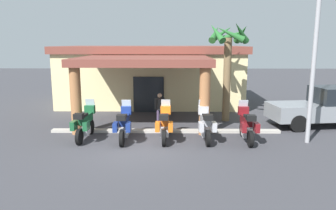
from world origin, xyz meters
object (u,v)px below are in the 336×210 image
Objects in this scene: palm_tree_near_portico at (228,50)px; motorcycle_silver at (205,124)px; roadside_sign at (317,21)px; motorcycle_blue at (124,125)px; motorcycle_orange at (165,124)px; pickup_truck_gray at (325,108)px; motorcycle_maroon at (247,125)px; pedestrian at (160,107)px; motel_building at (152,74)px; motorcycle_green at (85,123)px.

motorcycle_silver is at bearing -111.82° from palm_tree_near_portico.
motorcycle_blue is at bearing 179.09° from roadside_sign.
pickup_truck_gray is at bearing -70.85° from motorcycle_orange.
motorcycle_blue and motorcycle_orange have the same top height.
motorcycle_blue is 5.09m from motorcycle_maroon.
motorcycle_silver is 3.25m from pedestrian.
motorcycle_silver is at bearing -89.27° from motorcycle_blue.
pedestrian is 0.22× the size of roadside_sign.
palm_tree_near_portico reaches higher than pedestrian.
motorcycle_blue is 3.40m from motorcycle_silver.
motorcycle_silver is (2.76, -8.33, -1.29)m from motel_building.
motel_building is at bearing -4.96° from motorcycle_blue.
motorcycle_green is 6.79m from motorcycle_maroon.
roadside_sign is at bearing -91.56° from motorcycle_maroon.
palm_tree_near_portico is (-0.26, 3.69, 3.01)m from motorcycle_maroon.
motorcycle_blue is 2.98m from pedestrian.
motorcycle_orange is at bearing 88.33° from motorcycle_silver.
pickup_truck_gray is at bearing -113.15° from pedestrian.
motorcycle_orange is 1.37× the size of pedestrian.
motel_building is 8.87m from motorcycle_silver.
motorcycle_green is 1.71m from motorcycle_blue.
pedestrian is (0.75, -5.78, -1.06)m from motel_building.
motorcycle_green is at bearing -151.96° from palm_tree_near_portico.
motorcycle_orange is (3.40, -0.12, 0.00)m from motorcycle_green.
pedestrian reaches higher than motorcycle_orange.
motorcycle_silver is at bearing -88.24° from motorcycle_orange.
motorcycle_orange is 7.23m from roadside_sign.
motorcycle_maroon is (4.45, -8.42, -1.29)m from motel_building.
motorcycle_blue is (1.70, -0.19, 0.00)m from motorcycle_green.
motorcycle_maroon is at bearing -61.65° from motel_building.
roadside_sign is (-1.91, -2.68, 3.95)m from pickup_truck_gray.
pickup_truck_gray reaches higher than motorcycle_blue.
motorcycle_orange is 5.64m from palm_tree_near_portico.
motorcycle_silver is at bearing -164.48° from pedestrian.
pedestrian is at bearing 8.29° from motorcycle_orange.
motel_building is at bearing 16.32° from motorcycle_silver.
palm_tree_near_portico is at bearing 159.41° from pickup_truck_gray.
motel_building is 9.61m from motorcycle_maroon.
motorcycle_blue is 6.78m from palm_tree_near_portico.
motorcycle_maroon is 4.55m from pedestrian.
motorcycle_maroon is at bearing -88.87° from motorcycle_green.
roadside_sign is (6.95, -8.53, 2.89)m from motel_building.
pickup_truck_gray is (11.20, 2.37, 0.24)m from motorcycle_green.
motorcycle_green and motorcycle_silver have the same top height.
pickup_truck_gray is (6.11, 2.48, 0.24)m from motorcycle_silver.
roadside_sign is at bearing -132.67° from pickup_truck_gray.
pickup_truck_gray is (8.11, -0.06, 0.01)m from pedestrian.
pedestrian reaches higher than motorcycle_maroon.
motorcycle_blue is 1.00× the size of motorcycle_maroon.
motel_building reaches higher than motorcycle_orange.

